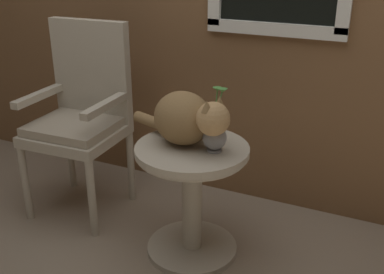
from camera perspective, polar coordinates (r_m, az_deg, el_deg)
ground_plane at (r=2.56m, az=-3.91°, el=-13.48°), size 6.00×6.00×0.00m
wicker_side_table at (r=2.33m, az=0.00°, el=-5.74°), size 0.56×0.56×0.60m
wicker_chair at (r=2.77m, az=-13.35°, el=3.21°), size 0.52×0.49×1.11m
cat at (r=2.21m, az=-0.69°, el=2.32°), size 0.60×0.34×0.27m
pewter_vase_with_ivy at (r=2.16m, az=2.81°, el=0.46°), size 0.11×0.12×0.30m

